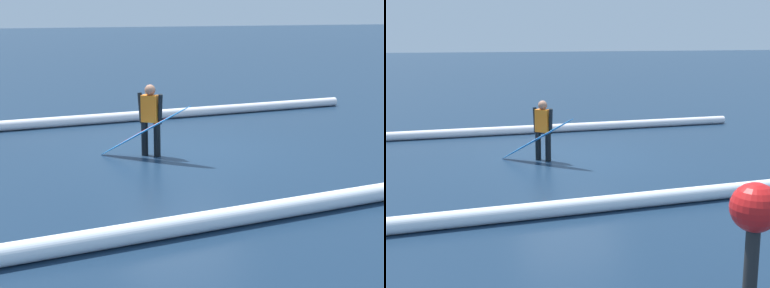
# 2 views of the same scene
# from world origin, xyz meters

# --- Properties ---
(ground_plane) EXTENTS (164.06, 164.06, 0.00)m
(ground_plane) POSITION_xyz_m (0.00, 0.00, 0.00)
(ground_plane) COLOR #162B43
(surfer) EXTENTS (0.42, 0.48, 1.47)m
(surfer) POSITION_xyz_m (0.66, 0.10, 0.83)
(surfer) COLOR black
(surfer) RESTS_ON ground_plane
(surfboard) EXTENTS (1.70, 1.50, 1.19)m
(surfboard) POSITION_xyz_m (0.86, 0.33, 0.58)
(surfboard) COLOR #268CE5
(surfboard) RESTS_ON ground_plane
(channel_buoy) EXTENTS (0.56, 0.56, 1.45)m
(channel_buoy) POSITION_xyz_m (-0.30, 7.81, 1.09)
(channel_buoy) COLOR #262626
(channel_buoy) RESTS_ON ground_plane
(wave_crest_foreground) EXTENTS (14.03, 0.95, 0.26)m
(wave_crest_foreground) POSITION_xyz_m (0.62, -3.58, 0.13)
(wave_crest_foreground) COLOR white
(wave_crest_foreground) RESTS_ON ground_plane
(wave_crest_midground) EXTENTS (14.04, 1.39, 0.28)m
(wave_crest_midground) POSITION_xyz_m (0.11, 4.18, 0.14)
(wave_crest_midground) COLOR white
(wave_crest_midground) RESTS_ON ground_plane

